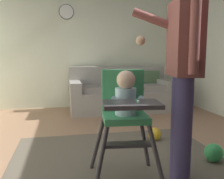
{
  "coord_description": "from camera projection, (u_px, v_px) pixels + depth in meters",
  "views": [
    {
      "loc": [
        -0.62,
        -2.27,
        1.06
      ],
      "look_at": [
        -0.22,
        -0.32,
        0.79
      ],
      "focal_mm": 38.77,
      "sensor_mm": 36.0,
      "label": 1
    }
  ],
  "objects": [
    {
      "name": "ground",
      "position": [
        126.0,
        166.0,
        2.47
      ],
      "size": [
        5.95,
        7.29,
        0.1
      ],
      "primitive_type": "cube",
      "color": "#976F54"
    },
    {
      "name": "wall_far",
      "position": [
        91.0,
        47.0,
        5.09
      ],
      "size": [
        5.15,
        0.06,
        2.51
      ],
      "primitive_type": "cube",
      "color": "silver",
      "rests_on": "ground"
    },
    {
      "name": "area_rug",
      "position": [
        128.0,
        175.0,
        2.17
      ],
      "size": [
        2.2,
        2.47,
        0.01
      ],
      "primitive_type": "cube",
      "color": "brown",
      "rests_on": "ground"
    },
    {
      "name": "couch",
      "position": [
        121.0,
        94.0,
        4.81
      ],
      "size": [
        1.99,
        0.86,
        0.86
      ],
      "rotation": [
        0.0,
        0.0,
        -1.57
      ],
      "color": "gray",
      "rests_on": "ground"
    },
    {
      "name": "high_chair",
      "position": [
        125.0,
        105.0,
        1.98
      ],
      "size": [
        0.66,
        0.77,
        0.96
      ],
      "rotation": [
        0.0,
        0.0,
        -1.68
      ],
      "color": "#373237",
      "rests_on": "ground"
    },
    {
      "name": "adult_standing",
      "position": [
        183.0,
        70.0,
        1.94
      ],
      "size": [
        0.51,
        0.57,
        1.68
      ],
      "rotation": [
        0.0,
        0.0,
        2.93
      ],
      "color": "#413864",
      "rests_on": "ground"
    },
    {
      "name": "toy_ball",
      "position": [
        155.0,
        134.0,
        3.08
      ],
      "size": [
        0.17,
        0.17,
        0.17
      ],
      "primitive_type": "sphere",
      "color": "gold",
      "rests_on": "ground"
    },
    {
      "name": "toy_ball_second",
      "position": [
        214.0,
        153.0,
        2.45
      ],
      "size": [
        0.19,
        0.19,
        0.19
      ],
      "primitive_type": "sphere",
      "color": "green",
      "rests_on": "ground"
    },
    {
      "name": "wall_clock",
      "position": [
        66.0,
        12.0,
        4.85
      ],
      "size": [
        0.3,
        0.04,
        0.3
      ],
      "color": "white"
    }
  ]
}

